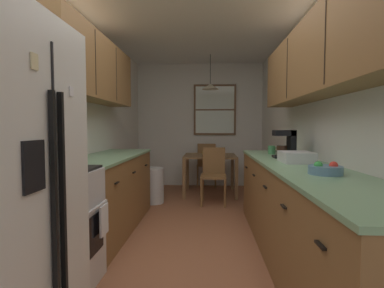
{
  "coord_description": "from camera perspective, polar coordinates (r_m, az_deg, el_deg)",
  "views": [
    {
      "loc": [
        0.18,
        -2.59,
        1.23
      ],
      "look_at": [
        -0.02,
        1.11,
        1.02
      ],
      "focal_mm": 27.57,
      "sensor_mm": 36.0,
      "label": 1
    }
  ],
  "objects": [
    {
      "name": "back_window",
      "position": [
        6.18,
        4.43,
        6.61
      ],
      "size": [
        0.87,
        0.05,
        1.05
      ],
      "color": "brown"
    },
    {
      "name": "trash_bin",
      "position": [
        4.88,
        -7.41,
        -7.95
      ],
      "size": [
        0.33,
        0.33,
        0.57
      ],
      "primitive_type": "cylinder",
      "color": "silver",
      "rests_on": "ground"
    },
    {
      "name": "ground_plane",
      "position": [
        3.8,
        0.24,
        -15.65
      ],
      "size": [
        12.0,
        12.0,
        0.0
      ],
      "primitive_type": "plane",
      "color": "#995B3D"
    },
    {
      "name": "dining_table",
      "position": [
        5.43,
        3.51,
        -3.23
      ],
      "size": [
        0.95,
        0.89,
        0.72
      ],
      "color": "brown",
      "rests_on": "ground"
    },
    {
      "name": "counter_right",
      "position": [
        2.86,
        20.15,
        -12.77
      ],
      "size": [
        0.64,
        3.27,
        0.9
      ],
      "color": "brown",
      "rests_on": "ground"
    },
    {
      "name": "dish_rack",
      "position": [
        2.95,
        19.53,
        -2.4
      ],
      "size": [
        0.28,
        0.34,
        0.1
      ],
      "primitive_type": "cube",
      "color": "silver",
      "rests_on": "counter_right"
    },
    {
      "name": "upper_cabinets_right",
      "position": [
        2.81,
        23.85,
        15.2
      ],
      "size": [
        0.33,
        2.95,
        0.65
      ],
      "color": "brown"
    },
    {
      "name": "dining_chair_far",
      "position": [
        6.09,
        2.92,
        -3.64
      ],
      "size": [
        0.43,
        0.43,
        0.9
      ],
      "color": "brown",
      "rests_on": "ground"
    },
    {
      "name": "pendant_light",
      "position": [
        5.45,
        3.56,
        11.05
      ],
      "size": [
        0.31,
        0.31,
        0.63
      ],
      "color": "black"
    },
    {
      "name": "coffee_maker",
      "position": [
        3.35,
        17.84,
        0.12
      ],
      "size": [
        0.22,
        0.18,
        0.3
      ],
      "color": "black",
      "rests_on": "counter_right"
    },
    {
      "name": "stove_range",
      "position": [
        2.52,
        -25.74,
        -14.61
      ],
      "size": [
        0.66,
        0.61,
        1.1
      ],
      "color": "silver",
      "rests_on": "ground"
    },
    {
      "name": "ceiling_slab",
      "position": [
        3.84,
        0.25,
        23.95
      ],
      "size": [
        4.4,
        9.0,
        0.08
      ],
      "primitive_type": "cube",
      "color": "white"
    },
    {
      "name": "storage_canister",
      "position": [
        2.81,
        -21.79,
        -1.74
      ],
      "size": [
        0.11,
        0.11,
        0.2
      ],
      "color": "#265999",
      "rests_on": "counter_left"
    },
    {
      "name": "mug_by_coffeemaker",
      "position": [
        3.79,
        15.17,
        -1.1
      ],
      "size": [
        0.13,
        0.09,
        0.1
      ],
      "color": "#3F7F4C",
      "rests_on": "counter_right"
    },
    {
      "name": "wall_back",
      "position": [
        6.24,
        1.46,
        3.65
      ],
      "size": [
        4.4,
        0.1,
        2.55
      ],
      "primitive_type": "cube",
      "color": "silver",
      "rests_on": "ground"
    },
    {
      "name": "dish_towel",
      "position": [
        2.5,
        -16.66,
        -13.87
      ],
      "size": [
        0.02,
        0.16,
        0.24
      ],
      "primitive_type": "cube",
      "color": "white"
    },
    {
      "name": "upper_cabinets_left",
      "position": [
        3.67,
        -18.57,
        13.59
      ],
      "size": [
        0.33,
        2.09,
        0.72
      ],
      "color": "brown"
    },
    {
      "name": "fruit_bowl",
      "position": [
        2.28,
        24.4,
        -4.46
      ],
      "size": [
        0.23,
        0.23,
        0.09
      ],
      "color": "#597F9E",
      "rests_on": "counter_right"
    },
    {
      "name": "wall_left",
      "position": [
        3.9,
        -20.01,
        3.7
      ],
      "size": [
        0.1,
        9.0,
        2.55
      ],
      "primitive_type": "cube",
      "color": "silver",
      "rests_on": "ground"
    },
    {
      "name": "table_serving_bowl",
      "position": [
        5.52,
        2.94,
        -1.73
      ],
      "size": [
        0.18,
        0.18,
        0.06
      ],
      "primitive_type": "cylinder",
      "color": "#E0D14C",
      "rests_on": "dining_table"
    },
    {
      "name": "wall_right",
      "position": [
        3.78,
        21.2,
        3.7
      ],
      "size": [
        0.1,
        9.0,
        2.55
      ],
      "primitive_type": "cube",
      "color": "silver",
      "rests_on": "ground"
    },
    {
      "name": "microwave_over_range",
      "position": [
        2.5,
        -28.78,
        13.55
      ],
      "size": [
        0.39,
        0.62,
        0.35
      ],
      "color": "black"
    },
    {
      "name": "counter_left",
      "position": [
        3.69,
        -15.82,
        -9.08
      ],
      "size": [
        0.64,
        2.01,
        0.9
      ],
      "color": "brown",
      "rests_on": "ground"
    },
    {
      "name": "dining_chair_near",
      "position": [
        4.8,
        4.21,
        -5.52
      ],
      "size": [
        0.42,
        0.42,
        0.9
      ],
      "color": "brown",
      "rests_on": "ground"
    }
  ]
}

